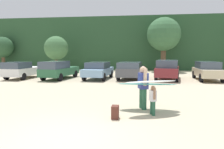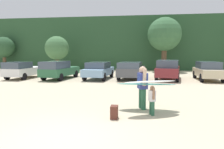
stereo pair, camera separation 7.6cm
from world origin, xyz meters
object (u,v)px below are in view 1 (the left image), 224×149
Objects in this scene: surfboard_white at (151,82)px; person_child at (153,99)px; parked_car_white at (22,70)px; parked_car_sky_blue at (98,70)px; backpack_dropped at (115,112)px; parked_car_dark_gray at (131,70)px; surfboard_teal at (147,84)px; person_adult at (143,85)px; parked_car_forest_green at (58,70)px; parked_car_maroon at (168,69)px; parked_car_champagne at (208,70)px.

person_child is at bearing 89.06° from surfboard_white.
parked_car_white reaches higher than parked_car_sky_blue.
parked_car_white is 9.41× the size of backpack_dropped.
parked_car_dark_gray is (2.84, 0.22, 0.01)m from parked_car_sky_blue.
surfboard_teal is at bearing -153.71° from parked_car_sky_blue.
person_adult reaches higher than parked_car_sky_blue.
backpack_dropped is (6.28, -10.49, -0.61)m from parked_car_forest_green.
person_adult is 1.90m from backpack_dropped.
parked_car_white is 3.35m from parked_car_forest_green.
parked_car_maroon reaches higher than parked_car_sky_blue.
person_child is 2.40× the size of backpack_dropped.
parked_car_sky_blue is 10.35m from person_adult.
parked_car_maroon is 3.27m from parked_car_champagne.
parked_car_white is 0.95× the size of parked_car_sky_blue.
backpack_dropped is (-3.07, -11.38, -0.67)m from parked_car_maroon.
parked_car_maroon is 10.77m from surfboard_white.
parked_car_champagne is 11.88m from surfboard_white.
parked_car_maroon is at bearing -118.30° from person_child.
surfboard_teal is at bearing -168.44° from parked_car_dark_gray.
parked_car_sky_blue is 11.25m from person_child.
parked_car_champagne reaches higher than surfboard_teal.
parked_car_white is 1.00× the size of parked_car_champagne.
backpack_dropped is at bearing 153.37° from parked_car_champagne.
person_adult is at bearing -89.68° from surfboard_white.
parked_car_forest_green is 2.23× the size of surfboard_white.
parked_car_forest_green is at bearing -71.44° from person_child.
parked_car_white is at bearing -64.68° from surfboard_white.
person_adult is at bearing -169.21° from parked_car_dark_gray.
parked_car_white is 16.00m from parked_car_champagne.
parked_car_maroon is (12.70, 0.90, 0.12)m from parked_car_white.
parked_car_champagne is at bearing -77.71° from parked_car_maroon.
parked_car_dark_gray is (9.60, 0.81, 0.03)m from parked_car_white.
parked_car_dark_gray is at bearing -81.79° from parked_car_white.
parked_car_champagne is at bearing -82.92° from parked_car_white.
person_child is (0.35, -0.83, -0.37)m from person_adult.
surfboard_teal is (-0.21, 0.76, 0.41)m from person_child.
parked_car_white is at bearing 99.00° from parked_car_sky_blue.
parked_car_forest_green is 12.24m from backpack_dropped.
parked_car_sky_blue is at bearing 103.08° from parked_car_maroon.
parked_car_champagne is (3.27, 0.13, -0.08)m from parked_car_maroon.
parked_car_sky_blue is 1.06× the size of parked_car_champagne.
parked_car_champagne is at bearing -119.41° from surfboard_teal.
parked_car_dark_gray is at bearing -81.58° from parked_car_sky_blue.
parked_car_champagne is (6.36, 0.22, 0.01)m from parked_car_dark_gray.
parked_car_champagne is 1.77× the size of surfboard_teal.
parked_car_maroon is at bearing -82.54° from parked_car_white.
parked_car_sky_blue is at bearing 104.53° from backpack_dropped.
parked_car_white is 3.93× the size of person_child.
parked_car_dark_gray is 1.93× the size of surfboard_teal.
person_adult is at bearing -85.97° from person_child.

